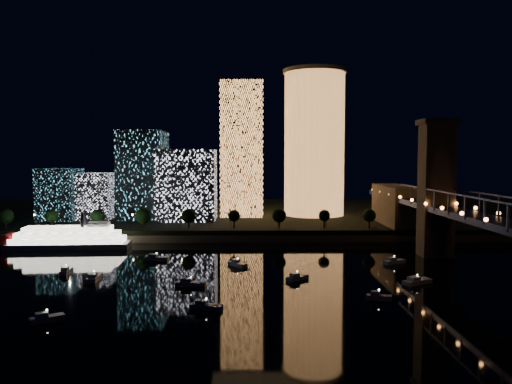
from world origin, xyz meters
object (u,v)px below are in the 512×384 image
at_px(tower_rectangular, 242,149).
at_px(truss_bridge, 499,231).
at_px(tower_cylindrical, 314,143).
at_px(riverboat, 63,239).

bearing_deg(tower_rectangular, truss_bridge, -61.45).
bearing_deg(tower_cylindrical, tower_rectangular, -177.55).
height_order(tower_cylindrical, riverboat, tower_cylindrical).
relative_size(tower_cylindrical, tower_rectangular, 1.10).
xyz_separation_m(tower_rectangular, riverboat, (-70.17, -69.78, -36.42)).
distance_m(tower_cylindrical, riverboat, 136.49).
height_order(tower_rectangular, truss_bridge, tower_rectangular).
relative_size(tower_rectangular, riverboat, 1.38).
xyz_separation_m(tower_rectangular, truss_bridge, (72.14, -132.61, -24.10)).
xyz_separation_m(tower_cylindrical, riverboat, (-109.17, -71.46, -40.06)).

